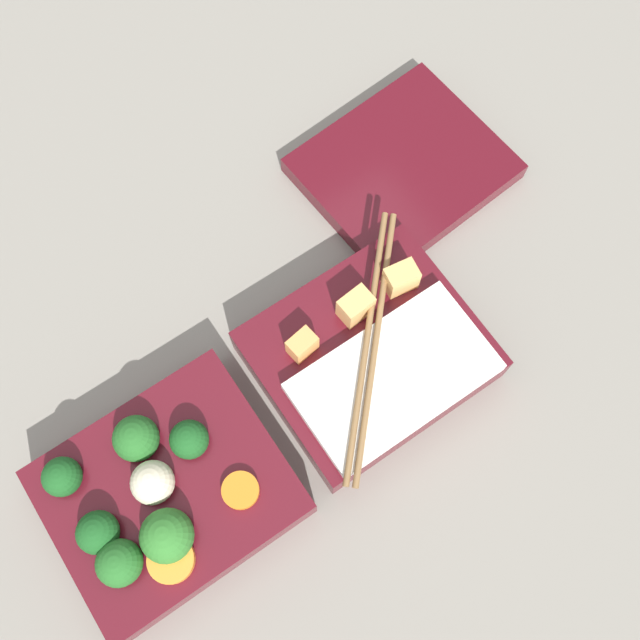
# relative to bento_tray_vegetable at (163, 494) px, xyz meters

# --- Properties ---
(ground_plane) EXTENTS (3.00, 3.00, 0.00)m
(ground_plane) POSITION_rel_bento_tray_vegetable_xyz_m (0.10, -0.01, -0.03)
(ground_plane) COLOR gray
(bento_tray_vegetable) EXTENTS (0.17, 0.15, 0.07)m
(bento_tray_vegetable) POSITION_rel_bento_tray_vegetable_xyz_m (0.00, 0.00, 0.00)
(bento_tray_vegetable) COLOR #510F19
(bento_tray_vegetable) RESTS_ON ground_plane
(bento_tray_rice) EXTENTS (0.17, 0.17, 0.06)m
(bento_tray_rice) POSITION_rel_bento_tray_vegetable_xyz_m (0.19, 0.00, -0.00)
(bento_tray_rice) COLOR #510F19
(bento_tray_rice) RESTS_ON ground_plane
(bento_lid) EXTENTS (0.18, 0.16, 0.02)m
(bento_lid) POSITION_rel_bento_tray_vegetable_xyz_m (0.32, 0.13, -0.02)
(bento_lid) COLOR #510F19
(bento_lid) RESTS_ON ground_plane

